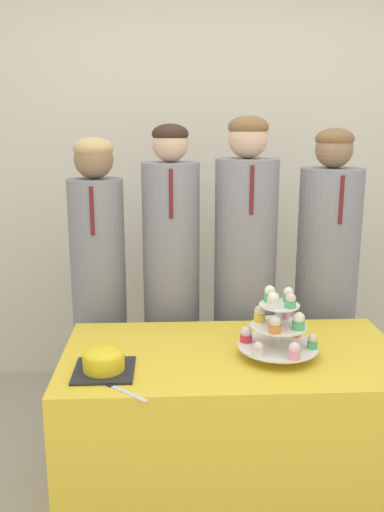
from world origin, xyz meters
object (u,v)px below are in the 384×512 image
object	(u,v)px
student_3	(325,301)
student_0	(100,305)
student_1	(172,300)
cake_knife	(114,387)
cupcake_stand	(278,326)
round_cake	(104,360)
student_2	(244,296)

from	to	relation	value
student_3	student_0	bearing A→B (deg)	-180.00
student_0	student_1	size ratio (longest dim) A/B	0.96
cake_knife	cupcake_stand	size ratio (longest dim) A/B	0.60
round_cake	cake_knife	world-z (taller)	round_cake
cupcake_stand	student_3	world-z (taller)	student_3
student_0	student_1	xyz separation A→B (m)	(0.35, 0.00, 0.02)
student_1	student_3	size ratio (longest dim) A/B	1.01
student_0	student_1	bearing A→B (deg)	0.00
student_1	student_0	bearing A→B (deg)	-180.00
student_0	student_2	distance (m)	0.71
cupcake_stand	student_1	xyz separation A→B (m)	(-0.40, 0.63, -0.10)
student_2	round_cake	bearing A→B (deg)	-129.85
cake_knife	student_3	distance (m)	1.30
cupcake_stand	student_2	bearing A→B (deg)	93.61
round_cake	student_0	xyz separation A→B (m)	(-0.10, 0.73, -0.04)
student_1	student_2	world-z (taller)	student_2
student_2	student_3	distance (m)	0.41
student_3	cupcake_stand	bearing A→B (deg)	-120.36
cake_knife	student_3	bearing A→B (deg)	83.50
round_cake	student_1	xyz separation A→B (m)	(0.25, 0.73, -0.02)
cake_knife	student_2	distance (m)	1.03
round_cake	student_1	size ratio (longest dim) A/B	0.13
cupcake_stand	student_1	distance (m)	0.75
round_cake	student_1	world-z (taller)	student_1
student_0	student_1	world-z (taller)	student_1
student_0	student_2	xyz separation A→B (m)	(0.71, 0.00, 0.03)
cake_knife	student_2	world-z (taller)	student_2
round_cake	cupcake_stand	xyz separation A→B (m)	(0.65, 0.11, 0.08)
student_2	student_0	bearing A→B (deg)	-180.00
student_1	cake_knife	bearing A→B (deg)	-103.53
student_0	student_3	xyz separation A→B (m)	(1.12, 0.00, 0.00)
cupcake_stand	cake_knife	bearing A→B (deg)	-159.40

